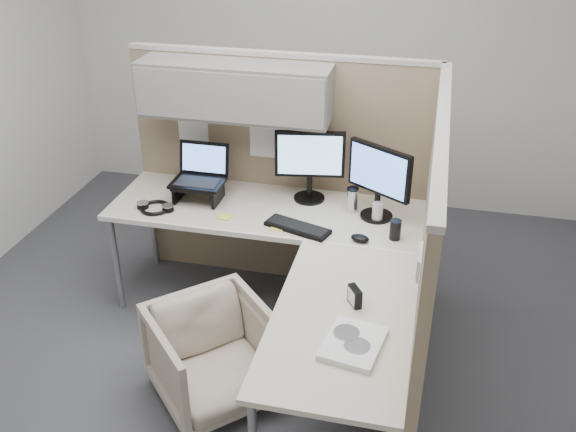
% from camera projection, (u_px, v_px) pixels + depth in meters
% --- Properties ---
extents(ground, '(4.50, 4.50, 0.00)m').
position_uv_depth(ground, '(263.00, 355.00, 3.93)').
color(ground, '#3C3C42').
rests_on(ground, ground).
extents(partition_back, '(2.00, 0.36, 1.63)m').
position_uv_depth(partition_back, '(261.00, 136.00, 4.15)').
color(partition_back, '#917A5F').
rests_on(partition_back, ground).
extents(partition_right, '(0.07, 2.03, 1.63)m').
position_uv_depth(partition_right, '(425.00, 267.00, 3.30)').
color(partition_right, '#917A5F').
rests_on(partition_right, ground).
extents(desk, '(2.00, 1.98, 0.73)m').
position_uv_depth(desk, '(287.00, 251.00, 3.68)').
color(desk, beige).
rests_on(desk, ground).
extents(office_chair, '(0.83, 0.83, 0.63)m').
position_uv_depth(office_chair, '(214.00, 352.00, 3.48)').
color(office_chair, '#BDAE96').
rests_on(office_chair, ground).
extents(monitor_left, '(0.44, 0.20, 0.47)m').
position_uv_depth(monitor_left, '(310.00, 160.00, 4.03)').
color(monitor_left, black).
rests_on(monitor_left, desk).
extents(monitor_right, '(0.39, 0.26, 0.47)m').
position_uv_depth(monitor_right, '(379.00, 176.00, 3.82)').
color(monitor_right, black).
rests_on(monitor_right, desk).
extents(laptop_station, '(0.33, 0.28, 0.35)m').
position_uv_depth(laptop_station, '(200.00, 180.00, 4.12)').
color(laptop_station, black).
rests_on(laptop_station, desk).
extents(keyboard, '(0.42, 0.25, 0.02)m').
position_uv_depth(keyboard, '(298.00, 228.00, 3.81)').
color(keyboard, black).
rests_on(keyboard, desk).
extents(mouse, '(0.12, 0.10, 0.04)m').
position_uv_depth(mouse, '(360.00, 238.00, 3.69)').
color(mouse, black).
rests_on(mouse, desk).
extents(travel_mug, '(0.08, 0.08, 0.16)m').
position_uv_depth(travel_mug, '(352.00, 200.00, 3.98)').
color(travel_mug, silver).
rests_on(travel_mug, desk).
extents(soda_can_green, '(0.07, 0.07, 0.12)m').
position_uv_depth(soda_can_green, '(395.00, 230.00, 3.69)').
color(soda_can_green, black).
rests_on(soda_can_green, desk).
extents(soda_can_silver, '(0.07, 0.07, 0.12)m').
position_uv_depth(soda_can_silver, '(377.00, 212.00, 3.88)').
color(soda_can_silver, silver).
rests_on(soda_can_silver, desk).
extents(sticky_note_a, '(0.08, 0.08, 0.01)m').
position_uv_depth(sticky_note_a, '(225.00, 217.00, 3.95)').
color(sticky_note_a, '#DCE43C').
rests_on(sticky_note_a, desk).
extents(sticky_note_b, '(0.08, 0.08, 0.01)m').
position_uv_depth(sticky_note_b, '(277.00, 227.00, 3.83)').
color(sticky_note_b, '#DCE43C').
rests_on(sticky_note_b, desk).
extents(headphones, '(0.24, 0.20, 0.04)m').
position_uv_depth(headphones, '(155.00, 207.00, 4.03)').
color(headphones, black).
rests_on(headphones, desk).
extents(paper_stack, '(0.30, 0.35, 0.03)m').
position_uv_depth(paper_stack, '(353.00, 343.00, 2.88)').
color(paper_stack, white).
rests_on(paper_stack, desk).
extents(desk_clock, '(0.08, 0.10, 0.10)m').
position_uv_depth(desk_clock, '(355.00, 296.00, 3.14)').
color(desk_clock, black).
rests_on(desk_clock, desk).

